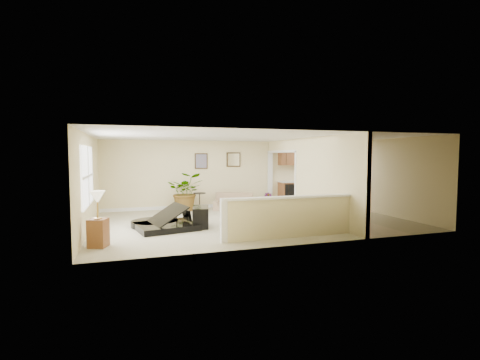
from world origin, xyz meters
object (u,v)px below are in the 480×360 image
object	(u,v)px
loveseat	(233,201)
small_plant	(268,201)
accent_table	(200,199)
lamp_stand	(98,223)
piano	(164,206)
piano_bench	(201,217)
palm_plant	(186,192)

from	to	relation	value
loveseat	small_plant	distance (m)	1.39
loveseat	accent_table	bearing A→B (deg)	-161.15
loveseat	lamp_stand	xyz separation A→B (m)	(-4.22, -4.11, 0.21)
loveseat	lamp_stand	size ratio (longest dim) A/B	1.37
piano	lamp_stand	bearing A→B (deg)	-146.95
piano	small_plant	size ratio (longest dim) A/B	3.57
lamp_stand	piano_bench	bearing A→B (deg)	29.38
accent_table	small_plant	world-z (taller)	accent_table
piano_bench	small_plant	size ratio (longest dim) A/B	1.49
accent_table	small_plant	size ratio (longest dim) A/B	1.14
small_plant	loveseat	bearing A→B (deg)	-177.33
piano_bench	loveseat	xyz separation A→B (m)	(1.72, 2.71, 0.02)
piano	piano_bench	xyz separation A→B (m)	(0.97, -0.12, -0.32)
piano	loveseat	world-z (taller)	piano
loveseat	small_plant	xyz separation A→B (m)	(1.38, 0.06, -0.06)
loveseat	palm_plant	size ratio (longest dim) A/B	1.17
palm_plant	piano_bench	bearing A→B (deg)	-91.14
loveseat	palm_plant	world-z (taller)	palm_plant
accent_table	palm_plant	distance (m)	0.54
piano_bench	accent_table	world-z (taller)	accent_table
loveseat	small_plant	world-z (taller)	loveseat
loveseat	accent_table	size ratio (longest dim) A/B	2.59
piano_bench	lamp_stand	distance (m)	2.87
loveseat	lamp_stand	world-z (taller)	lamp_stand
piano_bench	loveseat	size ratio (longest dim) A/B	0.50
piano	accent_table	size ratio (longest dim) A/B	3.12
piano_bench	accent_table	size ratio (longest dim) A/B	1.30
piano	loveseat	bearing A→B (deg)	32.09
palm_plant	small_plant	distance (m)	3.08
piano	palm_plant	bearing A→B (deg)	58.11
palm_plant	accent_table	bearing A→B (deg)	-16.80
palm_plant	lamp_stand	bearing A→B (deg)	-120.50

